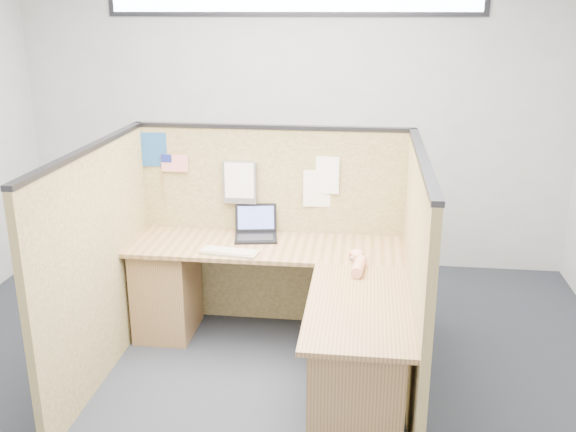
# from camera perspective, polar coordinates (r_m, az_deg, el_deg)

# --- Properties ---
(floor) EXTENTS (5.00, 5.00, 0.00)m
(floor) POSITION_cam_1_polar(r_m,az_deg,el_deg) (4.28, -3.31, -14.99)
(floor) COLOR black
(floor) RESTS_ON ground
(wall_back) EXTENTS (5.00, 0.00, 5.00)m
(wall_back) POSITION_cam_1_polar(r_m,az_deg,el_deg) (5.89, 0.42, 8.92)
(wall_back) COLOR #A8ABAD
(wall_back) RESTS_ON floor
(wall_front) EXTENTS (5.00, 0.00, 5.00)m
(wall_front) POSITION_cam_1_polar(r_m,az_deg,el_deg) (1.72, -18.31, -15.67)
(wall_front) COLOR #A8ABAD
(wall_front) RESTS_ON floor
(cubicle_partitions) EXTENTS (2.06, 1.83, 1.53)m
(cubicle_partitions) POSITION_cam_1_polar(r_m,az_deg,el_deg) (4.30, -2.47, -3.28)
(cubicle_partitions) COLOR brown
(cubicle_partitions) RESTS_ON floor
(l_desk) EXTENTS (1.95, 1.75, 0.73)m
(l_desk) POSITION_cam_1_polar(r_m,az_deg,el_deg) (4.30, -0.28, -8.73)
(l_desk) COLOR brown
(l_desk) RESTS_ON floor
(laptop) EXTENTS (0.34, 0.34, 0.22)m
(laptop) POSITION_cam_1_polar(r_m,az_deg,el_deg) (4.70, -2.75, -1.19)
(laptop) COLOR black
(laptop) RESTS_ON l_desk
(keyboard) EXTENTS (0.41, 0.19, 0.03)m
(keyboard) POSITION_cam_1_polar(r_m,az_deg,el_deg) (4.40, -5.23, -3.21)
(keyboard) COLOR gray
(keyboard) RESTS_ON l_desk
(mouse) EXTENTS (0.11, 0.07, 0.04)m
(mouse) POSITION_cam_1_polar(r_m,az_deg,el_deg) (4.30, 6.18, -3.61)
(mouse) COLOR silver
(mouse) RESTS_ON l_desk
(hand_forearm) EXTENTS (0.11, 0.38, 0.08)m
(hand_forearm) POSITION_cam_1_polar(r_m,az_deg,el_deg) (4.17, 6.28, -4.12)
(hand_forearm) COLOR tan
(hand_forearm) RESTS_ON l_desk
(blue_poster) EXTENTS (0.19, 0.02, 0.25)m
(blue_poster) POSITION_cam_1_polar(r_m,az_deg,el_deg) (4.86, -11.81, 5.80)
(blue_poster) COLOR #1D4B87
(blue_poster) RESTS_ON cubicle_partitions
(american_flag) EXTENTS (0.21, 0.01, 0.35)m
(american_flag) POSITION_cam_1_polar(r_m,az_deg,el_deg) (4.84, -10.31, 4.51)
(american_flag) COLOR olive
(american_flag) RESTS_ON cubicle_partitions
(file_holder) EXTENTS (0.24, 0.05, 0.31)m
(file_holder) POSITION_cam_1_polar(r_m,az_deg,el_deg) (4.72, -4.30, 3.01)
(file_holder) COLOR slate
(file_holder) RESTS_ON cubicle_partitions
(paper_left) EXTENTS (0.21, 0.03, 0.27)m
(paper_left) POSITION_cam_1_polar(r_m,az_deg,el_deg) (4.65, 3.25, 3.66)
(paper_left) COLOR white
(paper_left) RESTS_ON cubicle_partitions
(paper_right) EXTENTS (0.22, 0.02, 0.28)m
(paper_right) POSITION_cam_1_polar(r_m,az_deg,el_deg) (4.68, 2.69, 2.46)
(paper_right) COLOR white
(paper_right) RESTS_ON cubicle_partitions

